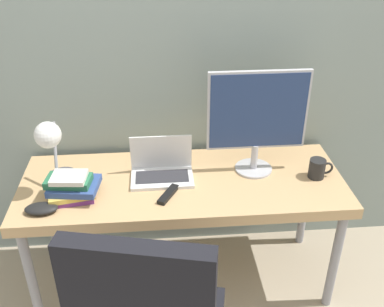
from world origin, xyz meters
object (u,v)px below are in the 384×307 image
(monitor, at_px, (257,116))
(game_controller, at_px, (41,209))
(mug, at_px, (318,169))
(book_stack, at_px, (72,187))
(desk_lamp, at_px, (51,143))
(laptop, at_px, (162,169))

(monitor, xyz_separation_m, game_controller, (-1.08, -0.29, -0.30))
(game_controller, bearing_deg, mug, 7.62)
(monitor, height_order, book_stack, monitor)
(monitor, xyz_separation_m, book_stack, (-0.94, -0.19, -0.25))
(desk_lamp, height_order, mug, desk_lamp)
(monitor, relative_size, game_controller, 3.61)
(mug, relative_size, game_controller, 0.84)
(book_stack, relative_size, mug, 2.04)
(monitor, bearing_deg, game_controller, -164.86)
(book_stack, bearing_deg, laptop, 19.56)
(laptop, relative_size, book_stack, 1.22)
(book_stack, xyz_separation_m, game_controller, (-0.13, -0.10, -0.05))
(laptop, bearing_deg, mug, -5.11)
(laptop, xyz_separation_m, book_stack, (-0.44, -0.16, 0.02))
(desk_lamp, height_order, game_controller, desk_lamp)
(book_stack, height_order, mug, book_stack)
(game_controller, bearing_deg, monitor, 15.14)
(desk_lamp, bearing_deg, book_stack, -41.92)
(monitor, height_order, desk_lamp, monitor)
(laptop, height_order, game_controller, laptop)
(laptop, xyz_separation_m, monitor, (0.50, 0.03, 0.27))
(desk_lamp, distance_m, book_stack, 0.24)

